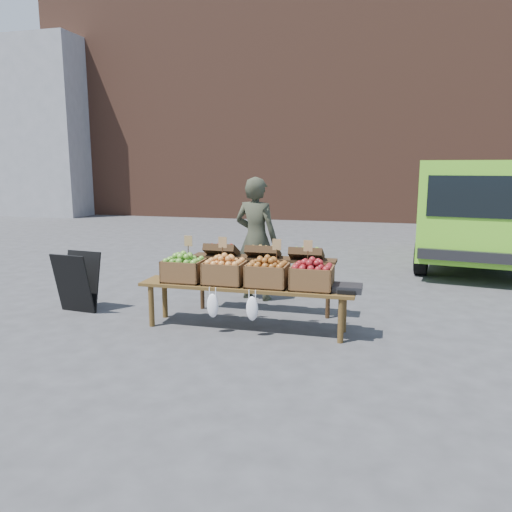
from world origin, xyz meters
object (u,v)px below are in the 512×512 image
(crate_red_apples, at_px, (267,275))
(chalkboard_sign, at_px, (77,282))
(weighing_scale, at_px, (348,288))
(crate_golden_apples, at_px, (184,271))
(back_table, at_px, (263,277))
(display_bench, at_px, (246,307))
(crate_green_apples, at_px, (312,278))
(crate_russet_pears, at_px, (225,273))
(vendor, at_px, (256,239))
(delivery_van, at_px, (479,214))

(crate_red_apples, bearing_deg, chalkboard_sign, 177.04)
(weighing_scale, bearing_deg, crate_golden_apples, 180.00)
(crate_golden_apples, bearing_deg, crate_red_apples, 0.00)
(back_table, bearing_deg, display_bench, -93.48)
(display_bench, height_order, crate_green_apples, crate_green_apples)
(crate_green_apples, bearing_deg, crate_red_apples, 180.00)
(display_bench, relative_size, crate_russet_pears, 5.40)
(chalkboard_sign, bearing_deg, weighing_scale, 3.70)
(back_table, distance_m, crate_golden_apples, 1.14)
(chalkboard_sign, distance_m, crate_golden_apples, 1.71)
(crate_golden_apples, xyz_separation_m, crate_russet_pears, (0.55, 0.00, 0.00))
(vendor, xyz_separation_m, back_table, (0.29, -0.73, -0.42))
(display_bench, bearing_deg, delivery_van, 56.22)
(vendor, distance_m, weighing_scale, 2.11)
(delivery_van, height_order, crate_golden_apples, delivery_van)
(vendor, distance_m, crate_golden_apples, 1.58)
(crate_red_apples, relative_size, crate_green_apples, 1.00)
(back_table, bearing_deg, crate_green_apples, -42.66)
(crate_golden_apples, relative_size, weighing_scale, 1.47)
(vendor, distance_m, crate_red_apples, 1.56)
(display_bench, xyz_separation_m, crate_russet_pears, (-0.28, 0.00, 0.42))
(delivery_van, xyz_separation_m, back_table, (-3.45, -4.50, -0.54))
(chalkboard_sign, bearing_deg, back_table, 18.65)
(back_table, bearing_deg, vendor, 111.82)
(display_bench, bearing_deg, weighing_scale, 0.00)
(crate_red_apples, bearing_deg, crate_golden_apples, 180.00)
(crate_golden_apples, bearing_deg, back_table, 39.65)
(crate_golden_apples, bearing_deg, crate_russet_pears, 0.00)
(delivery_van, height_order, crate_green_apples, delivery_van)
(crate_russet_pears, height_order, crate_green_apples, same)
(vendor, xyz_separation_m, display_bench, (0.25, -1.45, -0.65))
(vendor, relative_size, crate_green_apples, 3.74)
(crate_russet_pears, bearing_deg, weighing_scale, 0.00)
(chalkboard_sign, height_order, crate_green_apples, chalkboard_sign)
(chalkboard_sign, xyz_separation_m, crate_green_apples, (3.33, -0.14, 0.28))
(display_bench, height_order, crate_red_apples, crate_red_apples)
(crate_red_apples, height_order, weighing_scale, crate_red_apples)
(crate_russet_pears, bearing_deg, crate_green_apples, 0.00)
(crate_red_apples, bearing_deg, display_bench, 180.00)
(display_bench, bearing_deg, crate_green_apples, 0.00)
(chalkboard_sign, distance_m, weighing_scale, 3.76)
(crate_green_apples, bearing_deg, crate_golden_apples, 180.00)
(crate_russet_pears, bearing_deg, crate_red_apples, 0.00)
(vendor, relative_size, chalkboard_sign, 2.19)
(display_bench, xyz_separation_m, crate_golden_apples, (-0.82, 0.00, 0.42))
(back_table, height_order, crate_red_apples, back_table)
(chalkboard_sign, xyz_separation_m, crate_red_apples, (2.78, -0.14, 0.28))
(vendor, xyz_separation_m, weighing_scale, (1.50, -1.45, -0.33))
(back_table, relative_size, display_bench, 0.78)
(back_table, bearing_deg, crate_russet_pears, -113.88)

